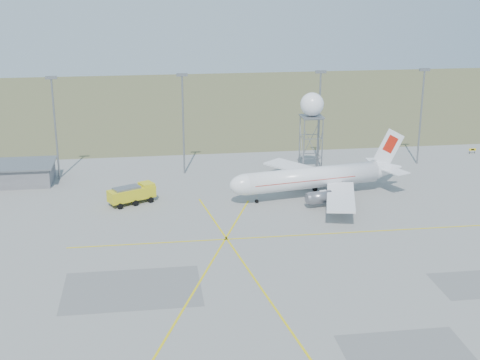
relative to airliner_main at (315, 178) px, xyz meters
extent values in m
plane|color=#9F9F9A|center=(-12.80, -47.94, -3.60)|extent=(400.00, 400.00, 0.00)
cube|color=#545D33|center=(-12.80, 92.06, -3.58)|extent=(400.00, 120.00, 0.03)
cube|color=slate|center=(-57.80, 16.06, -1.80)|extent=(18.00, 9.00, 3.60)
cube|color=gray|center=(-57.80, 16.06, 0.15)|extent=(19.00, 10.00, 0.30)
cylinder|color=gray|center=(-47.80, 18.06, 6.40)|extent=(0.36, 0.36, 20.00)
cube|color=gray|center=(-47.80, 18.06, 16.60)|extent=(2.20, 0.50, 0.60)
cylinder|color=gray|center=(-22.80, 18.06, 6.40)|extent=(0.36, 0.36, 20.00)
cube|color=gray|center=(-22.80, 18.06, 16.60)|extent=(2.20, 0.50, 0.60)
cylinder|color=gray|center=(5.20, 18.06, 6.40)|extent=(0.36, 0.36, 20.00)
cube|color=gray|center=(5.20, 18.06, 16.60)|extent=(2.20, 0.50, 0.60)
cylinder|color=gray|center=(27.20, 18.06, 6.40)|extent=(0.36, 0.36, 20.00)
cube|color=gray|center=(27.20, 18.06, 16.60)|extent=(2.20, 0.50, 0.60)
cylinder|color=black|center=(42.20, 24.06, -3.20)|extent=(0.10, 0.10, 0.80)
cylinder|color=black|center=(43.40, 24.06, -3.20)|extent=(0.10, 0.10, 0.80)
cube|color=yellow|center=(42.80, 24.06, -2.65)|extent=(1.60, 0.15, 0.50)
cube|color=black|center=(42.80, 23.98, -2.65)|extent=(0.80, 0.03, 0.30)
cylinder|color=white|center=(-0.58, -0.11, 0.10)|extent=(25.59, 8.36, 3.89)
ellipsoid|color=white|center=(-13.03, -2.37, 0.10)|extent=(6.82, 4.94, 3.89)
cube|color=black|center=(-14.18, -2.58, 0.68)|extent=(1.83, 2.37, 0.95)
cone|color=white|center=(14.74, 2.68, 0.39)|extent=(6.44, 4.88, 3.89)
cube|color=white|center=(14.74, 2.68, 4.48)|extent=(6.19, 1.40, 7.32)
cube|color=red|center=(14.93, 2.72, 5.16)|extent=(3.36, 0.93, 3.75)
cube|color=white|center=(13.70, 5.66, 0.88)|extent=(4.02, 5.82, 0.18)
cube|color=white|center=(14.82, -0.47, 0.88)|extent=(4.02, 5.82, 0.18)
cube|color=white|center=(-0.71, 8.77, -0.87)|extent=(12.98, 15.31, 0.35)
cube|color=white|center=(2.42, -8.46, -0.87)|extent=(8.71, 16.25, 0.35)
cylinder|color=slate|center=(-2.55, 5.27, -1.75)|extent=(4.42, 2.93, 2.24)
cylinder|color=slate|center=(-0.53, -5.83, -1.75)|extent=(4.42, 2.93, 2.24)
cube|color=red|center=(-2.50, -0.45, 0.20)|extent=(19.85, 7.35, 0.12)
cylinder|color=black|center=(-11.11, -2.02, -3.16)|extent=(0.79, 0.79, 0.88)
cube|color=black|center=(1.33, 0.24, -3.16)|extent=(2.00, 5.92, 0.88)
cylinder|color=gray|center=(1.33, 0.24, -2.72)|extent=(0.27, 0.27, 1.75)
cylinder|color=gray|center=(0.50, 11.34, 2.48)|extent=(0.22, 0.22, 12.14)
cylinder|color=gray|center=(4.24, 11.34, 2.48)|extent=(0.22, 0.22, 12.14)
cylinder|color=gray|center=(4.24, 15.08, 2.48)|extent=(0.22, 0.22, 12.14)
cylinder|color=gray|center=(0.50, 15.08, 2.48)|extent=(0.22, 0.22, 12.14)
cube|color=gray|center=(2.37, 13.21, 8.55)|extent=(4.34, 4.34, 0.23)
sphere|color=white|center=(2.37, 13.21, 10.98)|extent=(4.67, 4.67, 4.67)
cube|color=gold|center=(-33.23, 0.80, -1.73)|extent=(8.77, 6.29, 2.06)
cube|color=gold|center=(-30.56, 2.15, -0.89)|extent=(3.18, 3.35, 1.31)
cube|color=black|center=(-29.98, 2.44, -0.79)|extent=(1.18, 2.21, 0.93)
cube|color=gray|center=(-34.06, 0.38, -0.51)|extent=(5.18, 4.11, 0.37)
camera|label=1|loc=(-29.88, -113.22, 36.59)|focal=50.00mm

